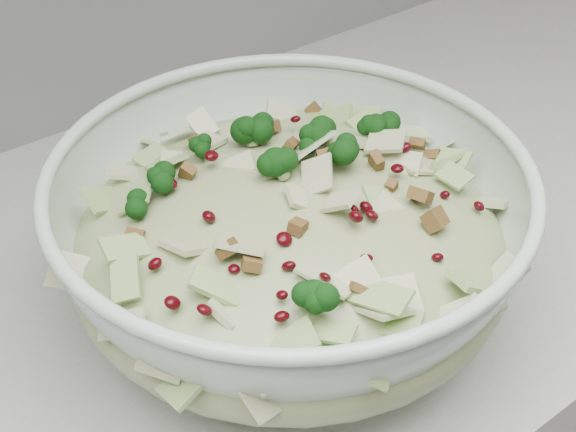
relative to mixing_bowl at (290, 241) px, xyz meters
name	(u,v)px	position (x,y,z in m)	size (l,w,h in m)	color
mixing_bowl	(290,241)	(0.00, 0.00, 0.00)	(0.36, 0.36, 0.14)	silver
salad	(290,218)	(0.00, 0.00, 0.02)	(0.43, 0.43, 0.15)	#9EAA74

